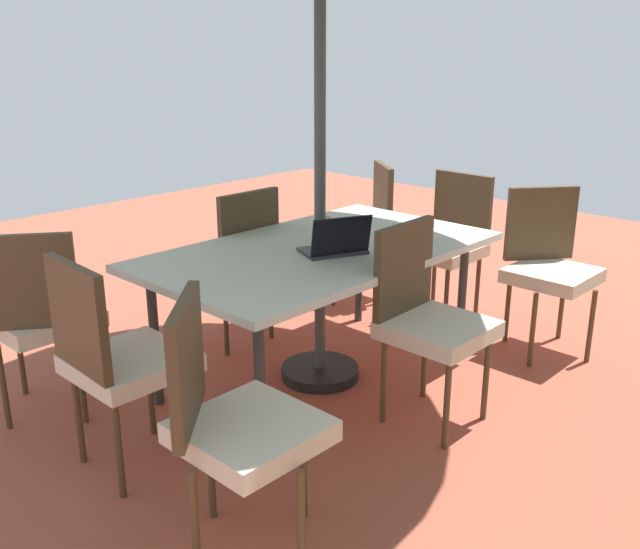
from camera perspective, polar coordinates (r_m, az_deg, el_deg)
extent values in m
cube|color=#9E4C38|center=(4.01, 0.00, -8.43)|extent=(10.00, 10.00, 0.02)
cube|color=silver|center=(3.74, 0.00, 1.93)|extent=(1.91, 1.10, 0.04)
cylinder|color=#333333|center=(4.68, 3.20, 0.38)|extent=(0.05, 0.05, 0.72)
cylinder|color=#333333|center=(3.68, -13.30, -5.18)|extent=(0.05, 0.05, 0.72)
cylinder|color=#333333|center=(4.24, 11.47, -1.90)|extent=(0.05, 0.05, 0.72)
cylinder|color=#333333|center=(3.09, -4.90, -9.36)|extent=(0.05, 0.05, 0.72)
cylinder|color=#4C4C4C|center=(3.62, 0.00, 10.32)|extent=(0.06, 0.06, 2.58)
cylinder|color=black|center=(4.00, 0.00, -7.92)|extent=(0.44, 0.44, 0.06)
cube|color=beige|center=(3.75, -21.60, -3.40)|extent=(0.46, 0.46, 0.08)
cube|color=#4C3823|center=(3.47, -22.74, -0.58)|extent=(0.37, 0.29, 0.45)
cylinder|color=#4C3823|center=(3.98, -18.15, -5.91)|extent=(0.03, 0.03, 0.45)
cylinder|color=#4C3823|center=(4.05, -23.21, -6.08)|extent=(0.03, 0.03, 0.45)
cylinder|color=#4C3823|center=(3.66, -18.86, -8.17)|extent=(0.03, 0.03, 0.45)
cylinder|color=#4C3823|center=(3.73, -24.37, -8.31)|extent=(0.03, 0.03, 0.45)
cube|color=beige|center=(3.13, -15.15, -6.97)|extent=(0.46, 0.46, 0.08)
cube|color=#4C3823|center=(2.95, -19.13, -3.37)|extent=(0.06, 0.44, 0.45)
cylinder|color=#4C3823|center=(3.19, -10.28, -11.45)|extent=(0.03, 0.03, 0.45)
cylinder|color=#4C3823|center=(3.47, -13.65, -9.17)|extent=(0.03, 0.03, 0.45)
cylinder|color=#4C3823|center=(3.04, -16.06, -13.52)|extent=(0.03, 0.03, 0.45)
cylinder|color=#4C3823|center=(3.33, -19.06, -10.91)|extent=(0.03, 0.03, 0.45)
cube|color=beige|center=(5.12, 2.77, 3.46)|extent=(0.46, 0.46, 0.08)
cube|color=#4C3823|center=(5.11, 5.13, 6.42)|extent=(0.30, 0.37, 0.45)
cylinder|color=#4C3823|center=(5.33, 0.44, 1.12)|extent=(0.03, 0.03, 0.45)
cylinder|color=#4C3823|center=(4.99, 1.11, -0.08)|extent=(0.03, 0.03, 0.45)
cylinder|color=#4C3823|center=(5.40, 4.21, 1.29)|extent=(0.03, 0.03, 0.45)
cylinder|color=#4C3823|center=(5.07, 5.13, 0.12)|extent=(0.03, 0.03, 0.45)
cube|color=beige|center=(3.41, 9.57, -4.44)|extent=(0.46, 0.46, 0.08)
cube|color=#4C3823|center=(3.43, 6.85, 0.52)|extent=(0.44, 0.05, 0.45)
cylinder|color=#4C3823|center=(3.30, 10.28, -10.38)|extent=(0.03, 0.03, 0.45)
cylinder|color=#4C3823|center=(3.58, 13.36, -8.21)|extent=(0.03, 0.03, 0.45)
cylinder|color=#4C3823|center=(3.48, 5.20, -8.61)|extent=(0.03, 0.03, 0.45)
cylinder|color=#4C3823|center=(3.75, 8.52, -6.70)|extent=(0.03, 0.03, 0.45)
cube|color=beige|center=(4.38, -7.45, 0.76)|extent=(0.46, 0.46, 0.08)
cube|color=#4C3823|center=(4.15, -5.77, 3.66)|extent=(0.44, 0.05, 0.45)
cylinder|color=#4C3823|center=(4.70, -6.98, -1.39)|extent=(0.03, 0.03, 0.45)
cylinder|color=#4C3823|center=(4.50, -10.54, -2.48)|extent=(0.03, 0.03, 0.45)
cylinder|color=#4C3823|center=(4.44, -4.04, -2.48)|extent=(0.03, 0.03, 0.45)
cylinder|color=#4C3823|center=(4.23, -7.67, -3.70)|extent=(0.03, 0.03, 0.45)
cube|color=beige|center=(4.73, 9.90, 1.95)|extent=(0.46, 0.46, 0.08)
cube|color=#4C3823|center=(4.83, 11.53, 5.45)|extent=(0.05, 0.44, 0.45)
cylinder|color=#4C3823|center=(4.77, 6.71, -1.09)|extent=(0.03, 0.03, 0.45)
cylinder|color=#4C3823|center=(4.57, 10.23, -2.13)|extent=(0.03, 0.03, 0.45)
cylinder|color=#4C3823|center=(5.04, 9.27, -0.13)|extent=(0.03, 0.03, 0.45)
cylinder|color=#4C3823|center=(4.86, 12.69, -1.07)|extent=(0.03, 0.03, 0.45)
cube|color=beige|center=(4.37, 18.39, -0.07)|extent=(0.46, 0.46, 0.08)
cube|color=#4C3823|center=(4.48, 17.55, 3.99)|extent=(0.37, 0.30, 0.45)
cylinder|color=#4C3823|center=(4.23, 16.92, -4.35)|extent=(0.03, 0.03, 0.45)
cylinder|color=#4C3823|center=(4.39, 21.19, -3.97)|extent=(0.03, 0.03, 0.45)
cylinder|color=#4C3823|center=(4.53, 15.03, -2.65)|extent=(0.03, 0.03, 0.45)
cylinder|color=#4C3823|center=(4.68, 19.08, -2.36)|extent=(0.03, 0.03, 0.45)
cube|color=beige|center=(2.54, -5.67, -12.62)|extent=(0.46, 0.46, 0.08)
cube|color=#4C3823|center=(2.45, -10.81, -7.12)|extent=(0.34, 0.33, 0.45)
cylinder|color=#4C3823|center=(2.53, -1.56, -19.93)|extent=(0.03, 0.03, 0.45)
cylinder|color=#4C3823|center=(2.82, -1.38, -15.42)|extent=(0.03, 0.03, 0.45)
cylinder|color=#4C3823|center=(2.56, -10.13, -19.66)|extent=(0.03, 0.03, 0.45)
cylinder|color=#4C3823|center=(2.85, -8.89, -15.26)|extent=(0.03, 0.03, 0.45)
cube|color=#2D2D33|center=(3.64, 1.03, 1.95)|extent=(0.38, 0.33, 0.02)
cube|color=black|center=(3.52, 1.76, 3.18)|extent=(0.31, 0.18, 0.20)
cylinder|color=#CC4C33|center=(3.95, 0.50, 3.92)|extent=(0.06, 0.06, 0.11)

